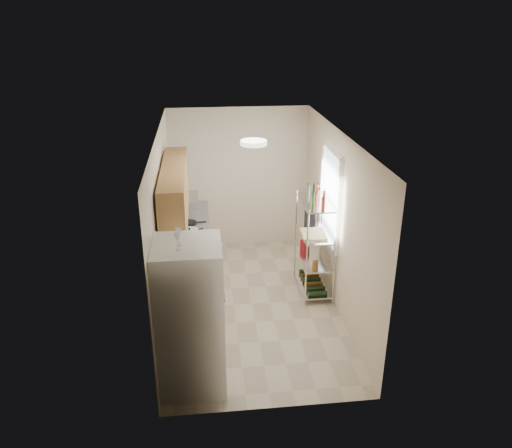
# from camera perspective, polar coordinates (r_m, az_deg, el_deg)

# --- Properties ---
(room) EXTENTS (2.52, 4.42, 2.62)m
(room) POSITION_cam_1_polar(r_m,az_deg,el_deg) (7.10, -0.52, -0.15)
(room) COLOR beige
(room) RESTS_ON ground
(counter_run) EXTENTS (0.63, 3.51, 0.90)m
(counter_run) POSITION_cam_1_polar(r_m,az_deg,el_deg) (7.83, -7.55, -4.90)
(counter_run) COLOR #A77F47
(counter_run) RESTS_ON ground
(upper_cabinets) EXTENTS (0.33, 2.20, 0.72)m
(upper_cabinets) POSITION_cam_1_polar(r_m,az_deg,el_deg) (6.99, -9.27, 3.64)
(upper_cabinets) COLOR #A77F47
(upper_cabinets) RESTS_ON room
(range_hood) EXTENTS (0.50, 0.60, 0.12)m
(range_hood) POSITION_cam_1_polar(r_m,az_deg,el_deg) (7.88, -8.46, 2.68)
(range_hood) COLOR #B7BABC
(range_hood) RESTS_ON room
(window) EXTENTS (0.06, 1.00, 1.46)m
(window) POSITION_cam_1_polar(r_m,az_deg,el_deg) (7.54, 8.50, 3.04)
(window) COLOR white
(window) RESTS_ON room
(bakers_rack) EXTENTS (0.45, 0.90, 1.73)m
(bakers_rack) POSITION_cam_1_polar(r_m,az_deg,el_deg) (7.60, 6.81, -0.28)
(bakers_rack) COLOR silver
(bakers_rack) RESTS_ON ground
(ceiling_dome) EXTENTS (0.34, 0.34, 0.05)m
(ceiling_dome) POSITION_cam_1_polar(r_m,az_deg,el_deg) (6.42, -0.27, 9.29)
(ceiling_dome) COLOR white
(ceiling_dome) RESTS_ON room
(refrigerator) EXTENTS (0.75, 0.75, 1.82)m
(refrigerator) POSITION_cam_1_polar(r_m,az_deg,el_deg) (5.80, -7.49, -10.46)
(refrigerator) COLOR white
(refrigerator) RESTS_ON ground
(wine_glass_a) EXTENTS (0.07, 0.07, 0.20)m
(wine_glass_a) POSITION_cam_1_polar(r_m,az_deg,el_deg) (5.29, -8.82, -1.50)
(wine_glass_a) COLOR silver
(wine_glass_a) RESTS_ON refrigerator
(wine_glass_b) EXTENTS (0.07, 0.07, 0.19)m
(wine_glass_b) POSITION_cam_1_polar(r_m,az_deg,el_deg) (5.20, -8.96, -2.04)
(wine_glass_b) COLOR silver
(wine_glass_b) RESTS_ON refrigerator
(rice_cooker) EXTENTS (0.27, 0.27, 0.21)m
(rice_cooker) POSITION_cam_1_polar(r_m,az_deg,el_deg) (7.53, -7.57, -1.40)
(rice_cooker) COLOR silver
(rice_cooker) RESTS_ON counter_run
(frying_pan_large) EXTENTS (0.31, 0.31, 0.04)m
(frying_pan_large) POSITION_cam_1_polar(r_m,az_deg,el_deg) (7.89, -7.87, -0.94)
(frying_pan_large) COLOR black
(frying_pan_large) RESTS_ON counter_run
(frying_pan_small) EXTENTS (0.23, 0.23, 0.04)m
(frying_pan_small) POSITION_cam_1_polar(r_m,az_deg,el_deg) (8.23, -7.56, 0.13)
(frying_pan_small) COLOR black
(frying_pan_small) RESTS_ON counter_run
(cutting_board) EXTENTS (0.37, 0.47, 0.03)m
(cutting_board) POSITION_cam_1_polar(r_m,az_deg,el_deg) (7.54, 6.59, -1.16)
(cutting_board) COLOR tan
(cutting_board) RESTS_ON bakers_rack
(espresso_machine) EXTENTS (0.24, 0.30, 0.31)m
(espresso_machine) POSITION_cam_1_polar(r_m,az_deg,el_deg) (7.87, 6.25, 1.01)
(espresso_machine) COLOR black
(espresso_machine) RESTS_ON bakers_rack
(storage_bag) EXTENTS (0.13, 0.16, 0.16)m
(storage_bag) POSITION_cam_1_polar(r_m,az_deg,el_deg) (8.08, 5.59, -2.43)
(storage_bag) COLOR maroon
(storage_bag) RESTS_ON bakers_rack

